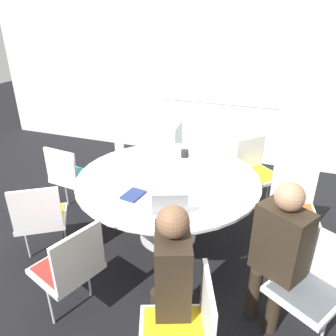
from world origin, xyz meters
TOP-DOWN VIEW (x-y plane):
  - ground_plane at (0.00, 0.00)m, footprint 16.00×16.00m
  - wall_back at (0.00, 2.29)m, footprint 8.00×0.07m
  - conference_table at (0.00, 0.00)m, footprint 1.80×1.80m
  - chair_0 at (0.62, -1.40)m, footprint 0.55×0.56m
  - chair_1 at (1.34, -0.73)m, footprint 0.59×0.59m
  - chair_2 at (1.20, 0.27)m, footprint 0.50×0.49m
  - chair_3 at (0.76, 0.96)m, footprint 0.61×0.61m
  - chair_4 at (-0.18, 1.22)m, footprint 0.46×0.48m
  - chair_5 at (-0.86, 0.87)m, footprint 0.61×0.61m
  - chair_6 at (-1.23, 0.08)m, footprint 0.49×0.47m
  - chair_7 at (-0.99, -0.73)m, footprint 0.60×0.59m
  - chair_8 at (-0.34, -1.18)m, footprint 0.54×0.55m
  - person_0 at (0.45, -1.20)m, footprint 0.34×0.42m
  - person_1 at (1.09, -0.68)m, footprint 0.42×0.37m
  - laptop at (0.23, -0.59)m, footprint 0.35×0.32m
  - spiral_notebook at (-0.17, -0.44)m, footprint 0.18×0.23m
  - coffee_cup at (0.01, 0.53)m, footprint 0.09×0.09m

SIDE VIEW (x-z plane):
  - ground_plane at x=0.00m, z-range 0.00..0.00m
  - chair_0 at x=0.62m, z-range 0.08..0.93m
  - chair_1 at x=1.34m, z-range 0.08..0.93m
  - chair_2 at x=1.20m, z-range 0.08..0.93m
  - chair_3 at x=0.76m, z-range 0.08..0.93m
  - chair_4 at x=-0.18m, z-range 0.08..0.93m
  - chair_5 at x=-0.86m, z-range 0.08..0.93m
  - chair_6 at x=-1.23m, z-range 0.08..0.93m
  - chair_7 at x=-0.99m, z-range 0.08..0.93m
  - chair_8 at x=-0.34m, z-range 0.08..0.93m
  - conference_table at x=0.00m, z-range 0.27..0.99m
  - person_0 at x=0.45m, z-range 0.10..1.30m
  - person_1 at x=1.09m, z-range 0.10..1.30m
  - spiral_notebook at x=-0.17m, z-range 0.72..0.74m
  - coffee_cup at x=0.01m, z-range 0.72..0.81m
  - laptop at x=0.23m, z-range 0.67..0.88m
  - wall_back at x=0.00m, z-range 0.00..2.70m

